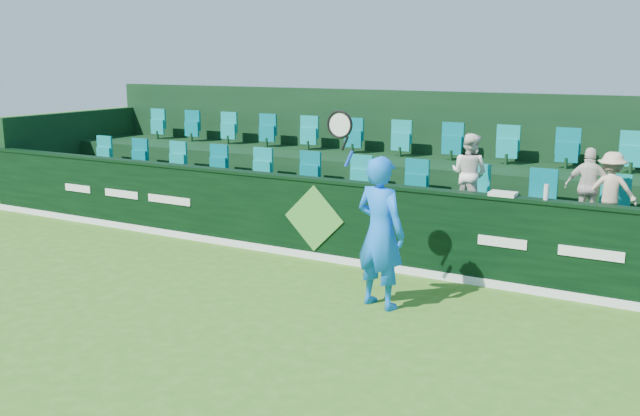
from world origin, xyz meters
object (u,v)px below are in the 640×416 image
Objects in this scene: spectator_left at (469,173)px; spectator_middle at (589,187)px; towel at (503,194)px; drinks_bottle at (546,192)px; tennis_player at (380,232)px; spectator_right at (611,190)px.

spectator_left is 1.84m from spectator_middle.
spectator_left is 3.47× the size of towel.
spectator_left reaches higher than towel.
spectator_left is at bearing -6.57° from spectator_middle.
drinks_bottle reaches higher than towel.
tennis_player is 2.35× the size of spectator_right.
spectator_left reaches higher than spectator_right.
tennis_player is at bearing -137.52° from drinks_bottle.
spectator_left is 2.15m from spectator_right.
tennis_player is 2.02m from towel.
drinks_bottle is at bearing 64.78° from spectator_middle.
tennis_player is 3.49m from spectator_middle.
towel is at bearing 54.17° from tennis_player.
drinks_bottle is at bearing 0.00° from towel.
spectator_right reaches higher than drinks_bottle.
spectator_right is at bearing 48.18° from tennis_player.
tennis_player is at bearing -125.83° from towel.
spectator_left is at bearing 127.75° from towel.
tennis_player is 7.16× the size of towel.
spectator_right is (2.44, 2.73, 0.34)m from tennis_player.
spectator_middle is (1.84, 0.00, -0.06)m from spectator_left.
tennis_player reaches higher than drinks_bottle.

